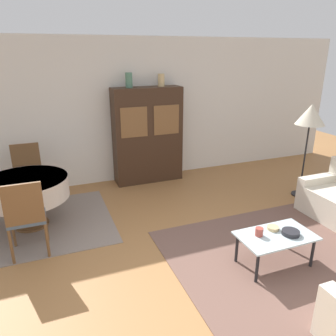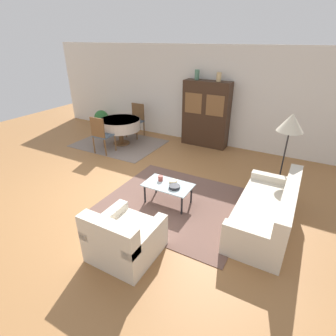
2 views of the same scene
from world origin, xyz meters
name	(u,v)px [view 1 (image 1 of 2)]	position (x,y,z in m)	size (l,w,h in m)	color
ground_plane	(199,297)	(0.00, 0.00, 0.00)	(14.00, 14.00, 0.00)	#9E6B3D
wall_back	(115,112)	(0.00, 3.63, 1.35)	(10.00, 0.06, 2.70)	silver
area_rug	(277,258)	(1.22, 0.27, 0.01)	(2.62, 2.31, 0.01)	brown
dining_rug	(27,227)	(-1.70, 2.22, 0.01)	(2.42, 1.84, 0.01)	gray
coffee_table	(276,238)	(1.09, 0.19, 0.36)	(0.90, 0.53, 0.40)	black
display_cabinet	(148,135)	(0.55, 3.38, 0.91)	(1.30, 0.41, 1.82)	#382316
dining_table	(27,189)	(-1.63, 2.25, 0.59)	(1.17, 1.17, 0.74)	brown
dining_chair_near	(26,214)	(-1.63, 1.44, 0.58)	(0.44, 0.44, 1.01)	brown
dining_chair_far	(28,171)	(-1.63, 3.05, 0.58)	(0.44, 0.44, 1.01)	brown
floor_lamp	(311,117)	(2.85, 1.69, 1.41)	(0.48, 0.48, 1.62)	black
cup	(259,232)	(0.89, 0.25, 0.46)	(0.09, 0.09, 0.10)	#9E4238
bowl	(291,233)	(1.25, 0.13, 0.43)	(0.20, 0.20, 0.05)	#232328
bowl_small	(273,228)	(1.13, 0.30, 0.43)	(0.14, 0.14, 0.04)	tan
vase_tall	(129,80)	(0.22, 3.38, 1.95)	(0.12, 0.12, 0.26)	#4C7A60
vase_short	(161,80)	(0.84, 3.38, 1.93)	(0.12, 0.12, 0.23)	tan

